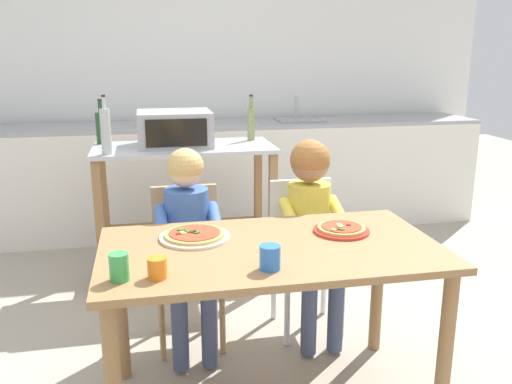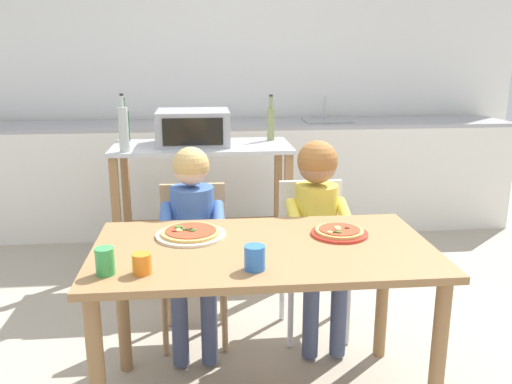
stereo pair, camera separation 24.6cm
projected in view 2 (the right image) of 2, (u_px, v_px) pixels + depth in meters
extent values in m
plane|color=#A89E8C|center=(243.00, 292.00, 3.48)|extent=(11.26, 11.26, 0.00)
cube|color=white|center=(227.00, 68.00, 4.82)|extent=(5.28, 0.12, 2.70)
cube|color=silver|center=(231.00, 177.00, 4.65)|extent=(4.75, 0.60, 0.88)
cube|color=#9E9EA3|center=(230.00, 124.00, 4.54)|extent=(4.75, 0.60, 0.03)
cube|color=gray|center=(328.00, 121.00, 4.61)|extent=(0.40, 0.33, 0.02)
cylinder|color=#B7BABF|center=(325.00, 108.00, 4.70)|extent=(0.02, 0.02, 0.20)
cube|color=#B7BABF|center=(202.00, 147.00, 3.52)|extent=(1.15, 0.54, 0.02)
cube|color=olive|center=(204.00, 231.00, 3.67)|extent=(1.06, 0.50, 0.02)
cube|color=olive|center=(117.00, 227.00, 3.36)|extent=(0.05, 0.05, 0.88)
cube|color=olive|center=(288.00, 221.00, 3.47)|extent=(0.05, 0.05, 0.88)
cube|color=olive|center=(127.00, 206.00, 3.81)|extent=(0.05, 0.05, 0.88)
cube|color=olive|center=(278.00, 202.00, 3.91)|extent=(0.05, 0.05, 0.88)
cube|color=#999BA0|center=(193.00, 127.00, 3.51)|extent=(0.46, 0.39, 0.22)
cube|color=black|center=(193.00, 132.00, 3.32)|extent=(0.37, 0.01, 0.17)
cylinder|color=black|center=(219.00, 142.00, 3.35)|extent=(0.02, 0.01, 0.02)
cylinder|color=#ADB7B2|center=(124.00, 130.00, 3.25)|extent=(0.06, 0.06, 0.27)
cylinder|color=#ADB7B2|center=(122.00, 101.00, 3.20)|extent=(0.02, 0.02, 0.07)
cylinder|color=black|center=(121.00, 95.00, 3.19)|extent=(0.02, 0.02, 0.01)
cylinder|color=olive|center=(271.00, 124.00, 3.67)|extent=(0.05, 0.05, 0.22)
cylinder|color=olive|center=(271.00, 102.00, 3.63)|extent=(0.02, 0.02, 0.08)
cylinder|color=black|center=(271.00, 96.00, 3.62)|extent=(0.03, 0.03, 0.01)
cylinder|color=#1E4723|center=(124.00, 126.00, 3.64)|extent=(0.07, 0.07, 0.20)
cylinder|color=#1E4723|center=(123.00, 105.00, 3.61)|extent=(0.03, 0.03, 0.07)
cylinder|color=black|center=(122.00, 99.00, 3.59)|extent=(0.03, 0.03, 0.01)
cube|color=olive|center=(263.00, 250.00, 2.21)|extent=(1.39, 0.76, 0.03)
cylinder|color=olive|center=(98.00, 384.00, 1.94)|extent=(0.06, 0.06, 0.70)
cylinder|color=olive|center=(438.00, 364.00, 2.06)|extent=(0.06, 0.06, 0.70)
cylinder|color=olive|center=(122.00, 303.00, 2.55)|extent=(0.06, 0.06, 0.70)
cylinder|color=olive|center=(383.00, 291.00, 2.68)|extent=(0.06, 0.06, 0.70)
cube|color=tan|center=(194.00, 262.00, 2.81)|extent=(0.36, 0.36, 0.04)
cube|color=tan|center=(193.00, 218.00, 2.92)|extent=(0.34, 0.03, 0.38)
cylinder|color=tan|center=(225.00, 313.00, 2.74)|extent=(0.03, 0.03, 0.42)
cylinder|color=tan|center=(165.00, 316.00, 2.71)|extent=(0.03, 0.03, 0.42)
cylinder|color=tan|center=(222.00, 288.00, 3.03)|extent=(0.03, 0.03, 0.42)
cylinder|color=tan|center=(168.00, 290.00, 3.00)|extent=(0.03, 0.03, 0.42)
cube|color=silver|center=(315.00, 257.00, 2.88)|extent=(0.36, 0.36, 0.04)
cube|color=silver|center=(310.00, 214.00, 2.99)|extent=(0.34, 0.03, 0.38)
cylinder|color=silver|center=(348.00, 306.00, 2.81)|extent=(0.03, 0.03, 0.42)
cylinder|color=silver|center=(291.00, 309.00, 2.78)|extent=(0.03, 0.03, 0.42)
cylinder|color=silver|center=(334.00, 282.00, 3.10)|extent=(0.03, 0.03, 0.42)
cylinder|color=silver|center=(282.00, 284.00, 3.07)|extent=(0.03, 0.03, 0.42)
cube|color=#424C6B|center=(208.00, 265.00, 2.67)|extent=(0.10, 0.30, 0.10)
cylinder|color=#424C6B|center=(209.00, 321.00, 2.61)|extent=(0.08, 0.08, 0.44)
cube|color=#424C6B|center=(179.00, 266.00, 2.66)|extent=(0.10, 0.30, 0.10)
cylinder|color=#424C6B|center=(180.00, 323.00, 2.60)|extent=(0.08, 0.08, 0.44)
cylinder|color=#3D60A8|center=(219.00, 220.00, 2.66)|extent=(0.06, 0.26, 0.15)
cylinder|color=#3D60A8|center=(165.00, 222.00, 2.64)|extent=(0.06, 0.26, 0.15)
cylinder|color=#3D60A8|center=(193.00, 222.00, 2.75)|extent=(0.22, 0.22, 0.36)
sphere|color=beige|center=(191.00, 168.00, 2.68)|extent=(0.17, 0.17, 0.17)
sphere|color=tan|center=(191.00, 165.00, 2.68)|extent=(0.18, 0.18, 0.18)
cube|color=#424C6B|center=(334.00, 259.00, 2.74)|extent=(0.10, 0.30, 0.10)
cylinder|color=#424C6B|center=(339.00, 314.00, 2.68)|extent=(0.08, 0.08, 0.44)
cube|color=#424C6B|center=(307.00, 260.00, 2.73)|extent=(0.10, 0.30, 0.10)
cylinder|color=#424C6B|center=(311.00, 316.00, 2.67)|extent=(0.08, 0.08, 0.44)
cylinder|color=yellow|center=(345.00, 216.00, 2.73)|extent=(0.06, 0.26, 0.15)
cylinder|color=yellow|center=(295.00, 218.00, 2.71)|extent=(0.06, 0.26, 0.15)
cylinder|color=yellow|center=(316.00, 218.00, 2.83)|extent=(0.22, 0.22, 0.36)
sphere|color=#A37556|center=(317.00, 164.00, 2.75)|extent=(0.20, 0.20, 0.20)
sphere|color=#9E6633|center=(318.00, 161.00, 2.75)|extent=(0.21, 0.21, 0.21)
cylinder|color=beige|center=(191.00, 235.00, 2.33)|extent=(0.30, 0.30, 0.01)
cylinder|color=tan|center=(191.00, 232.00, 2.32)|extent=(0.26, 0.26, 0.01)
cylinder|color=#B23D23|center=(191.00, 230.00, 2.32)|extent=(0.22, 0.22, 0.00)
cylinder|color=maroon|center=(174.00, 231.00, 2.30)|extent=(0.02, 0.02, 0.01)
cylinder|color=#386628|center=(184.00, 229.00, 2.32)|extent=(0.03, 0.03, 0.01)
cylinder|color=#386628|center=(179.00, 227.00, 2.35)|extent=(0.04, 0.04, 0.01)
cylinder|color=#386628|center=(192.00, 230.00, 2.31)|extent=(0.03, 0.03, 0.01)
cylinder|color=#563319|center=(189.00, 229.00, 2.32)|extent=(0.03, 0.03, 0.01)
cylinder|color=#DBC666|center=(179.00, 230.00, 2.31)|extent=(0.03, 0.03, 0.01)
cylinder|color=red|center=(339.00, 234.00, 2.34)|extent=(0.25, 0.25, 0.01)
cylinder|color=tan|center=(339.00, 231.00, 2.34)|extent=(0.21, 0.21, 0.01)
cylinder|color=#B23D23|center=(340.00, 229.00, 2.34)|extent=(0.18, 0.18, 0.00)
cylinder|color=#DBC666|center=(337.00, 227.00, 2.35)|extent=(0.03, 0.03, 0.01)
cylinder|color=#386628|center=(339.00, 232.00, 2.29)|extent=(0.02, 0.02, 0.01)
cylinder|color=#DBC666|center=(338.00, 229.00, 2.33)|extent=(0.03, 0.03, 0.01)
cylinder|color=#DBC666|center=(330.00, 232.00, 2.28)|extent=(0.02, 0.02, 0.01)
cylinder|color=#563319|center=(347.00, 228.00, 2.34)|extent=(0.02, 0.02, 0.01)
cylinder|color=#563319|center=(334.00, 232.00, 2.29)|extent=(0.02, 0.02, 0.01)
cylinder|color=blue|center=(255.00, 258.00, 1.96)|extent=(0.08, 0.08, 0.09)
cylinder|color=green|center=(105.00, 261.00, 1.92)|extent=(0.07, 0.07, 0.10)
cylinder|color=orange|center=(142.00, 264.00, 1.93)|extent=(0.07, 0.07, 0.08)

